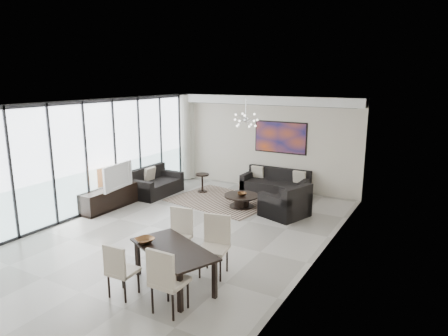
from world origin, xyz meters
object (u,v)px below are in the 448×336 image
Objects in this scene: dining_table at (174,253)px; tv_console at (110,198)px; coffee_table at (242,200)px; television at (114,176)px; sofa_main at (276,185)px.

tv_console is at bearing 148.29° from dining_table.
coffee_table is at bearing 31.51° from tv_console.
dining_table is at bearing -131.38° from television.
television is 4.57m from dining_table.
television is (0.16, 0.06, 0.62)m from tv_console.
tv_console is 0.98× the size of dining_table.
tv_console is 1.53× the size of television.
television reaches higher than tv_console.
sofa_main is (0.29, 1.69, 0.06)m from coffee_table.
sofa_main is 6.04m from dining_table.
coffee_table is 0.81× the size of television.
dining_table is at bearing -83.77° from sofa_main.
sofa_main is 1.10× the size of dining_table.
television is at bearing -132.15° from sofa_main.
tv_console is (-3.03, -1.86, 0.09)m from coffee_table.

